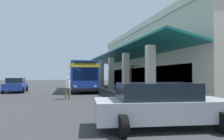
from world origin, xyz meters
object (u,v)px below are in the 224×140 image
Objects in this scene: transit_bus at (81,74)px; pedestrian at (68,87)px; parked_sedan_blue at (16,85)px; potted_palm at (131,86)px; parked_sedan_silver at (161,105)px.

transit_bus is 6.97× the size of pedestrian.
pedestrian is at bearing -12.85° from transit_bus.
parked_sedan_blue is 1.62× the size of potted_palm.
pedestrian is at bearing -164.86° from parked_sedan_silver.
transit_bus is 4.15× the size of potted_palm.
parked_sedan_silver is (18.01, 0.45, -1.10)m from transit_bus.
potted_palm reaches higher than parked_sedan_blue.
parked_sedan_silver is 2.83× the size of pedestrian.
transit_bus is 2.46× the size of parked_sedan_silver.
transit_bus reaches higher than potted_palm.
transit_bus is at bearing 167.15° from pedestrian.
parked_sedan_silver is 9.48m from pedestrian.
parked_sedan_blue is at bearing -115.10° from potted_palm.
potted_palm is at bearing 34.18° from transit_bus.
pedestrian reaches higher than parked_sedan_blue.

